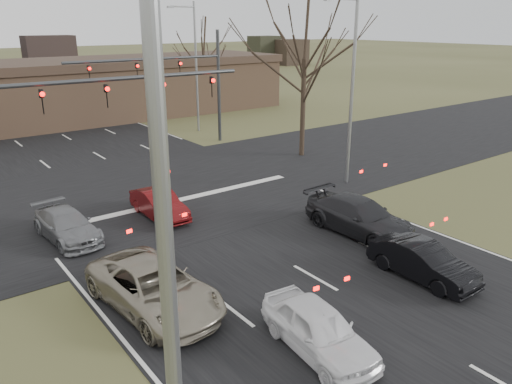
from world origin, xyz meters
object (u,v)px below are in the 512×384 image
building (61,91)px  streetlight_right_near (350,81)px  streetlight_right_far (194,61)px  car_red_ahead (159,204)px  streetlight_left (185,311)px  mast_arm_far (184,75)px  car_charcoal_sedan (359,216)px  car_white_sedan (318,329)px  car_black_hatch (423,261)px  car_grey_ahead (67,225)px  mast_arm_near (59,111)px  car_silver_suv (154,287)px

building → streetlight_right_near: bearing=-76.3°
streetlight_right_far → car_red_ahead: bearing=-125.6°
streetlight_left → streetlight_right_far: (18.14, 31.00, 0.00)m
mast_arm_far → car_charcoal_sedan: bearing=-96.1°
car_white_sedan → car_black_hatch: 5.79m
building → car_grey_ahead: (-7.89, -26.40, -2.05)m
building → car_charcoal_sedan: size_ratio=8.23×
car_black_hatch → car_charcoal_sedan: (1.24, 4.03, 0.10)m
mast_arm_near → car_black_hatch: size_ratio=3.08×
building → streetlight_left: streetlight_left is taller
car_black_hatch → car_red_ahead: bearing=114.3°
building → car_grey_ahead: 27.63m
mast_arm_near → streetlight_right_near: (14.05, -3.00, 0.51)m
car_silver_suv → car_charcoal_sedan: bearing=-4.3°
car_black_hatch → car_grey_ahead: 14.00m
streetlight_left → streetlight_right_near: (17.64, 14.00, 0.00)m
mast_arm_far → car_white_sedan: size_ratio=2.82×
car_grey_ahead → car_black_hatch: bearing=-55.0°
streetlight_left → car_silver_suv: bearing=68.1°
mast_arm_far → car_red_ahead: 14.59m
streetlight_left → car_white_sedan: 8.79m
car_charcoal_sedan → mast_arm_far: bearing=82.1°
building → mast_arm_near: 26.14m
car_white_sedan → car_charcoal_sedan: size_ratio=0.77×
mast_arm_far → car_black_hatch: size_ratio=2.82×
mast_arm_near → streetlight_left: 17.38m
car_silver_suv → streetlight_left: bearing=-117.4°
mast_arm_near → car_white_sedan: mast_arm_near is taller
streetlight_right_near → car_black_hatch: (-5.82, -9.22, -4.94)m
streetlight_right_far → car_silver_suv: streetlight_right_far is taller
streetlight_left → mast_arm_far: bearing=60.9°
car_silver_suv → mast_arm_far: bearing=52.4°
building → car_white_sedan: 38.35m
streetlight_left → car_charcoal_sedan: bearing=34.0°
building → car_charcoal_sedan: bearing=-86.1°
mast_arm_far → streetlight_right_near: 13.28m
car_black_hatch → car_charcoal_sedan: 4.22m
streetlight_right_far → car_red_ahead: (-11.05, -15.45, -4.96)m
car_silver_suv → car_white_sedan: (2.62, -4.62, -0.06)m
mast_arm_far → car_grey_ahead: size_ratio=2.64×
car_black_hatch → mast_arm_far: bearing=82.5°
car_red_ahead → car_charcoal_sedan: bearing=-47.7°
building → car_grey_ahead: building is taller
streetlight_right_near → car_white_sedan: 16.05m
streetlight_left → streetlight_right_near: size_ratio=1.00×
mast_arm_near → streetlight_left: streetlight_left is taller
car_silver_suv → car_black_hatch: 9.19m
car_grey_ahead → building: bearing=68.9°
car_red_ahead → car_silver_suv: bearing=-116.8°
car_charcoal_sedan → car_black_hatch: bearing=-108.9°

